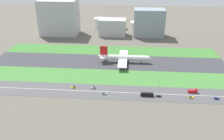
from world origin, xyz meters
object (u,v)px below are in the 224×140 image
at_px(car_4, 216,98).
at_px(office_tower, 149,23).
at_px(car_3, 158,96).
at_px(fuel_tank_west, 100,23).
at_px(fuel_tank_centre, 119,24).
at_px(car_1, 94,88).
at_px(car_5, 104,94).
at_px(airliner, 123,58).
at_px(hangar_building, 112,27).
at_px(traffic_light, 159,83).
at_px(fuel_tank_east, 137,25).
at_px(car_2, 74,87).
at_px(truck_0, 193,91).
at_px(bus_0, 147,95).
at_px(terminal_building, 59,17).
at_px(car_0, 191,97).

bearing_deg(car_4, office_tower, -75.40).
relative_size(car_3, office_tower, 0.09).
relative_size(fuel_tank_west, fuel_tank_centre, 1.04).
xyz_separation_m(car_1, car_5, (11.40, -10.00, 0.00)).
bearing_deg(airliner, hangar_building, 101.08).
xyz_separation_m(car_4, fuel_tank_west, (-134.21, 237.00, 7.93)).
height_order(car_5, traffic_light, traffic_light).
bearing_deg(car_1, fuel_tank_east, 79.16).
xyz_separation_m(traffic_light, fuel_tank_west, (-85.26, 219.01, 4.56)).
distance_m(hangar_building, fuel_tank_west, 52.16).
height_order(car_4, car_5, same).
height_order(car_2, car_5, same).
distance_m(truck_0, fuel_tank_west, 254.90).
bearing_deg(car_4, hangar_building, -60.60).
bearing_deg(office_tower, bus_0, -93.30).
distance_m(truck_0, office_tower, 185.77).
relative_size(truck_0, fuel_tank_centre, 0.40).
bearing_deg(car_4, car_2, -4.37).
height_order(car_4, truck_0, truck_0).
relative_size(airliner, office_tower, 1.36).
bearing_deg(office_tower, fuel_tank_centre, 138.14).
bearing_deg(airliner, office_tower, 72.54).
relative_size(bus_0, office_tower, 0.24).
height_order(car_4, fuel_tank_west, fuel_tank_west).
distance_m(traffic_light, terminal_building, 228.03).
distance_m(airliner, fuel_tank_centre, 159.65).
bearing_deg(car_1, terminal_building, 114.50).
height_order(truck_0, hangar_building, hangar_building).
bearing_deg(fuel_tank_east, fuel_tank_west, 180.00).
relative_size(hangar_building, fuel_tank_centre, 2.04).
xyz_separation_m(fuel_tank_centre, fuel_tank_east, (32.22, 0.00, -1.22)).
height_order(terminal_building, hangar_building, terminal_building).
distance_m(car_4, car_5, 100.12).
distance_m(car_2, fuel_tank_west, 227.16).
bearing_deg(car_4, traffic_light, -20.18).
bearing_deg(car_0, airliner, -50.83).
distance_m(car_0, traffic_light, 32.31).
bearing_deg(terminal_building, fuel_tank_centre, 25.53).
bearing_deg(car_5, car_1, -41.27).
distance_m(car_0, truck_0, 10.74).
height_order(airliner, office_tower, office_tower).
xyz_separation_m(car_1, fuel_tank_west, (-22.70, 227.00, 7.93)).
relative_size(car_5, bus_0, 0.38).
bearing_deg(car_4, fuel_tank_west, -60.48).
bearing_deg(airliner, fuel_tank_east, 83.60).
distance_m(bus_0, terminal_building, 235.20).
xyz_separation_m(car_0, truck_0, (3.86, 10.00, 0.75)).
xyz_separation_m(airliner, car_5, (-14.25, -78.00, -5.31)).
height_order(car_2, bus_0, bus_0).
distance_m(airliner, traffic_light, 70.48).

